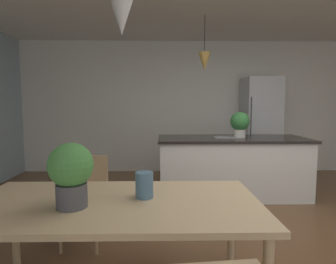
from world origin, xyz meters
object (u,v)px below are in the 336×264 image
object	(u,v)px
dining_table	(115,210)
potted_plant_on_table	(71,171)
potted_plant_on_island	(240,123)
refrigerator	(260,127)
vase_on_dining_table	(144,185)
chair_far_left	(86,197)
kitchen_island	(231,166)

from	to	relation	value
dining_table	potted_plant_on_table	world-z (taller)	potted_plant_on_table
potted_plant_on_island	potted_plant_on_table	world-z (taller)	potted_plant_on_island
refrigerator	vase_on_dining_table	distance (m)	4.07
chair_far_left	kitchen_island	bearing A→B (deg)	38.46
vase_on_dining_table	kitchen_island	bearing A→B (deg)	62.22
chair_far_left	refrigerator	bearing A→B (deg)	45.10
chair_far_left	potted_plant_on_table	distance (m)	1.11
refrigerator	potted_plant_on_table	bearing A→B (deg)	-124.25
chair_far_left	potted_plant_on_table	bearing A→B (deg)	-78.84
vase_on_dining_table	potted_plant_on_table	bearing A→B (deg)	-158.31
dining_table	potted_plant_on_island	xyz separation A→B (m)	(1.50, 2.31, 0.45)
chair_far_left	kitchen_island	world-z (taller)	kitchen_island
potted_plant_on_table	refrigerator	bearing A→B (deg)	55.75
refrigerator	vase_on_dining_table	size ratio (longest dim) A/B	10.55
dining_table	potted_plant_on_table	xyz separation A→B (m)	(-0.25, -0.12, 0.30)
potted_plant_on_table	potted_plant_on_island	bearing A→B (deg)	54.21
chair_far_left	vase_on_dining_table	distance (m)	1.08
chair_far_left	kitchen_island	distance (m)	2.33
potted_plant_on_table	vase_on_dining_table	bearing A→B (deg)	21.69
potted_plant_on_table	vase_on_dining_table	distance (m)	0.51
vase_on_dining_table	chair_far_left	bearing A→B (deg)	128.96
dining_table	potted_plant_on_island	distance (m)	2.79
chair_far_left	potted_plant_on_table	world-z (taller)	potted_plant_on_table
potted_plant_on_table	dining_table	bearing A→B (deg)	24.79
dining_table	potted_plant_on_island	bearing A→B (deg)	57.02
dining_table	vase_on_dining_table	world-z (taller)	vase_on_dining_table
refrigerator	potted_plant_on_island	bearing A→B (deg)	-121.14
potted_plant_on_island	dining_table	bearing A→B (deg)	-122.98
kitchen_island	potted_plant_on_table	bearing A→B (deg)	-123.97
dining_table	chair_far_left	distance (m)	0.99
kitchen_island	potted_plant_on_island	world-z (taller)	potted_plant_on_island
potted_plant_on_island	vase_on_dining_table	bearing A→B (deg)	-120.02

